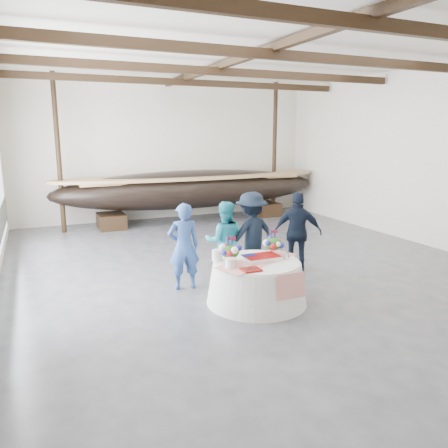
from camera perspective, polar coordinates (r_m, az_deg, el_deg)
name	(u,v)px	position (r m, az deg, el deg)	size (l,w,h in m)	color
floor	(247,264)	(9.73, 3.07, -5.28)	(10.00, 12.00, 0.01)	#3D3D42
wall_back	(168,151)	(14.91, -7.33, 9.45)	(10.00, 0.02, 4.50)	silver
wall_right	(423,157)	(12.39, 24.58, 7.98)	(0.02, 12.00, 4.50)	silver
ceiling	(250,49)	(9.43, 3.40, 21.83)	(10.00, 12.00, 0.01)	white
pavilion_structure	(232,80)	(10.12, 1.08, 18.33)	(9.80, 11.76, 4.50)	black
longboat_display	(194,189)	(14.20, -3.97, 4.60)	(8.91, 1.78, 1.67)	black
banquet_table	(257,282)	(7.54, 4.29, -7.55)	(1.71, 1.71, 0.74)	silver
tabletop_items	(251,251)	(7.45, 3.60, -3.60)	(1.67, 1.15, 0.40)	#B41712
guest_woman_blue	(184,246)	(8.08, -5.28, -2.93)	(0.59, 0.39, 1.62)	navy
guest_woman_teal	(224,241)	(8.52, 0.06, -2.27)	(0.77, 0.60, 1.58)	teal
guest_man_left	(251,235)	(8.72, 3.60, -1.43)	(1.12, 0.64, 1.73)	black
guest_man_right	(298,233)	(9.14, 9.60, -1.10)	(0.99, 0.41, 1.68)	black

